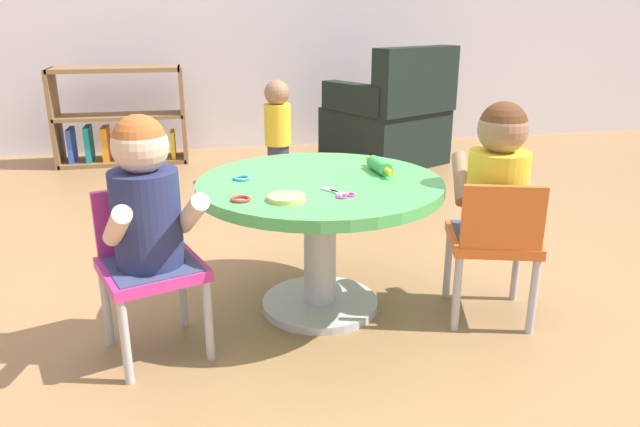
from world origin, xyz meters
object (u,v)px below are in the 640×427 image
object	(u,v)px
seated_child_left	(145,199)
rolling_pin	(379,166)
seated_child_right	(498,176)
child_chair_right	(494,241)
armchair_dark	(390,122)
child_chair_left	(149,263)
toddler_standing	(278,129)
craft_scissors	(340,194)
craft_table	(320,212)
bookshelf_low	(120,123)

from	to	relation	value
seated_child_left	rolling_pin	xyz separation A→B (m)	(0.82, 0.27, -0.00)
seated_child_left	seated_child_right	size ratio (longest dim) A/B	1.00
child_chair_right	armchair_dark	distance (m)	2.39
child_chair_left	child_chair_right	size ratio (longest dim) A/B	1.00
rolling_pin	seated_child_left	bearing A→B (deg)	-161.80
seated_child_left	toddler_standing	xyz separation A→B (m)	(0.67, 1.96, -0.17)
child_chair_right	toddler_standing	distance (m)	2.03
child_chair_left	craft_scissors	xyz separation A→B (m)	(0.63, -0.02, 0.20)
child_chair_left	toddler_standing	distance (m)	2.04
child_chair_right	armchair_dark	size ratio (longest dim) A/B	0.56
child_chair_left	child_chair_right	distance (m)	1.18
rolling_pin	child_chair_left	bearing A→B (deg)	-164.44
craft_table	child_chair_right	size ratio (longest dim) A/B	1.64
armchair_dark	craft_scissors	world-z (taller)	armchair_dark
craft_table	child_chair_left	distance (m)	0.63
bookshelf_low	child_chair_left	bearing A→B (deg)	-82.01
bookshelf_low	toddler_standing	size ratio (longest dim) A/B	1.38
seated_child_right	bookshelf_low	world-z (taller)	seated_child_right
rolling_pin	armchair_dark	bearing A→B (deg)	70.88
seated_child_right	rolling_pin	distance (m)	0.43
bookshelf_low	craft_scissors	world-z (taller)	bookshelf_low
child_chair_right	craft_scissors	bearing A→B (deg)	177.92
bookshelf_low	craft_scissors	distance (m)	2.93
toddler_standing	rolling_pin	distance (m)	1.71
seated_child_left	craft_scissors	distance (m)	0.62
bookshelf_low	craft_scissors	xyz separation A→B (m)	(1.01, -2.74, 0.21)
armchair_dark	rolling_pin	xyz separation A→B (m)	(-0.72, -2.09, 0.22)
craft_scissors	bookshelf_low	bearing A→B (deg)	110.23
seated_child_left	bookshelf_low	xyz separation A→B (m)	(-0.39, 2.76, -0.23)
child_chair_left	seated_child_left	distance (m)	0.23
bookshelf_low	rolling_pin	size ratio (longest dim) A/B	4.03
rolling_pin	craft_scissors	distance (m)	0.33
seated_child_left	toddler_standing	size ratio (longest dim) A/B	0.76
child_chair_left	rolling_pin	bearing A→B (deg)	15.56
armchair_dark	toddler_standing	world-z (taller)	armchair_dark
child_chair_right	armchair_dark	world-z (taller)	armchair_dark
seated_child_left	bookshelf_low	bearing A→B (deg)	98.15
child_chair_left	toddler_standing	xyz separation A→B (m)	(0.68, 1.93, 0.05)
craft_table	child_chair_left	world-z (taller)	child_chair_left
child_chair_right	rolling_pin	bearing A→B (deg)	141.83
bookshelf_low	rolling_pin	xyz separation A→B (m)	(1.22, -2.49, 0.23)
toddler_standing	child_chair_left	bearing A→B (deg)	-109.44
craft_scissors	toddler_standing	bearing A→B (deg)	88.46
child_chair_left	toddler_standing	size ratio (longest dim) A/B	0.80
seated_child_right	toddler_standing	xyz separation A→B (m)	(-0.51, 1.93, -0.17)
child_chair_left	bookshelf_low	distance (m)	2.75
child_chair_left	craft_scissors	distance (m)	0.66
toddler_standing	craft_scissors	xyz separation A→B (m)	(-0.05, -1.94, 0.15)
toddler_standing	craft_table	bearing A→B (deg)	-92.69
craft_table	child_chair_right	xyz separation A→B (m)	(0.58, -0.21, -0.08)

